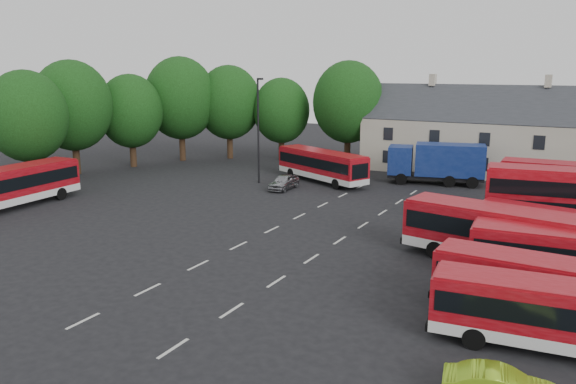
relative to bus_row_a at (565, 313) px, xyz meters
The scene contains 13 objects.
ground 19.61m from the bus_row_a, 158.77° to the left, with size 140.00×140.00×0.00m, color black.
lane_markings 18.22m from the bus_row_a, 149.99° to the left, with size 5.15×33.80×0.01m.
treeline 47.35m from the bus_row_a, 145.83° to the left, with size 29.92×32.59×12.01m.
terrace_houses 37.38m from the bus_row_a, 96.48° to the left, with size 35.70×7.13×10.06m.
bus_row_a is the anchor object (origin of this frame).
bus_row_b 2.72m from the bus_row_a, 102.23° to the left, with size 9.87×2.64×2.77m.
bus_row_d 9.62m from the bus_row_a, 109.41° to the left, with size 11.76×4.47×3.25m.
bus_row_e 12.14m from the bus_row_a, 93.13° to the left, with size 9.95×3.85×2.75m.
bus_west 39.14m from the bus_row_a, behind, with size 3.24×11.42×3.19m.
bus_north 33.79m from the bus_row_a, 131.32° to the left, with size 10.61×6.63×2.99m.
box_truck 32.22m from the bus_row_a, 112.70° to the left, with size 9.07×4.72×3.80m.
silver_car 31.62m from the bus_row_a, 138.97° to the left, with size 1.60×3.96×1.35m, color #999BA1.
lamppost 35.29m from the bus_row_a, 141.02° to the left, with size 0.68×0.34×9.78m.
Camera 1 is at (18.58, -29.31, 10.66)m, focal length 35.00 mm.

